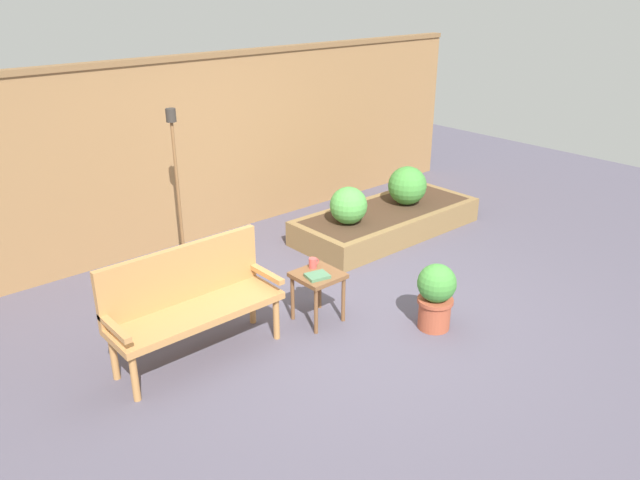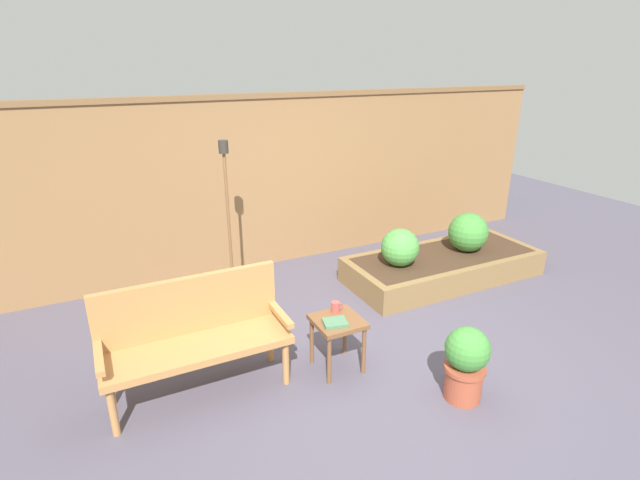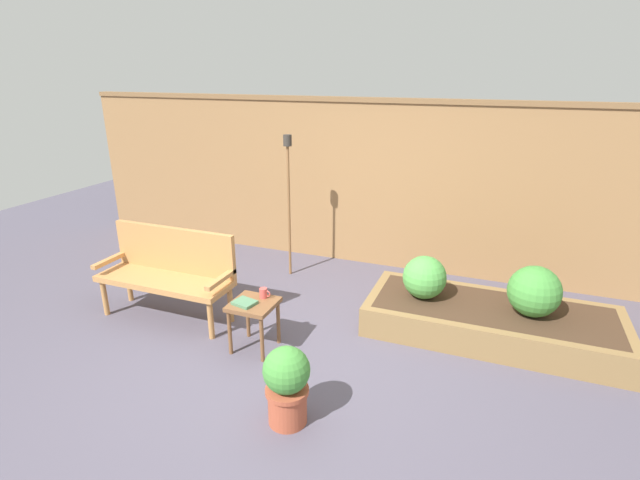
{
  "view_description": "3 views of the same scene",
  "coord_description": "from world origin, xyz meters",
  "px_view_note": "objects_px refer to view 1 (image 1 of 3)",
  "views": [
    {
      "loc": [
        -3.6,
        -3.63,
        2.94
      ],
      "look_at": [
        0.1,
        0.6,
        0.54
      ],
      "focal_mm": 34.67,
      "sensor_mm": 36.0,
      "label": 1
    },
    {
      "loc": [
        -2.03,
        -2.95,
        2.53
      ],
      "look_at": [
        -0.1,
        0.95,
        0.88
      ],
      "focal_mm": 26.85,
      "sensor_mm": 36.0,
      "label": 2
    },
    {
      "loc": [
        1.66,
        -3.27,
        2.49
      ],
      "look_at": [
        -0.02,
        1.02,
        0.83
      ],
      "focal_mm": 26.77,
      "sensor_mm": 36.0,
      "label": 3
    }
  ],
  "objects_px": {
    "garden_bench": "(190,296)",
    "shrub_near_bench": "(349,205)",
    "shrub_far_corner": "(407,186)",
    "side_table": "(318,282)",
    "book_on_table": "(317,276)",
    "potted_boxwood": "(436,294)",
    "tiki_torch": "(176,164)",
    "cup_on_table": "(313,263)"
  },
  "relations": [
    {
      "from": "cup_on_table",
      "to": "shrub_near_bench",
      "type": "height_order",
      "value": "shrub_near_bench"
    },
    {
      "from": "garden_bench",
      "to": "shrub_near_bench",
      "type": "xyz_separation_m",
      "value": [
        2.51,
        0.77,
        -0.03
      ]
    },
    {
      "from": "book_on_table",
      "to": "tiki_torch",
      "type": "xyz_separation_m",
      "value": [
        -0.36,
        1.76,
        0.71
      ]
    },
    {
      "from": "side_table",
      "to": "shrub_far_corner",
      "type": "xyz_separation_m",
      "value": [
        2.38,
        1.04,
        0.14
      ]
    },
    {
      "from": "shrub_far_corner",
      "to": "tiki_torch",
      "type": "relative_size",
      "value": 0.27
    },
    {
      "from": "side_table",
      "to": "book_on_table",
      "type": "relative_size",
      "value": 2.47
    },
    {
      "from": "side_table",
      "to": "potted_boxwood",
      "type": "bearing_deg",
      "value": -48.29
    },
    {
      "from": "garden_bench",
      "to": "tiki_torch",
      "type": "xyz_separation_m",
      "value": [
        0.72,
        1.42,
        0.66
      ]
    },
    {
      "from": "book_on_table",
      "to": "shrub_far_corner",
      "type": "bearing_deg",
      "value": 37.06
    },
    {
      "from": "potted_boxwood",
      "to": "shrub_near_bench",
      "type": "distance_m",
      "value": 1.96
    },
    {
      "from": "shrub_far_corner",
      "to": "side_table",
      "type": "bearing_deg",
      "value": -156.34
    },
    {
      "from": "potted_boxwood",
      "to": "shrub_far_corner",
      "type": "relative_size",
      "value": 1.29
    },
    {
      "from": "garden_bench",
      "to": "shrub_near_bench",
      "type": "distance_m",
      "value": 2.63
    },
    {
      "from": "book_on_table",
      "to": "potted_boxwood",
      "type": "xyz_separation_m",
      "value": [
        0.76,
        -0.73,
        -0.16
      ]
    },
    {
      "from": "potted_boxwood",
      "to": "tiki_torch",
      "type": "relative_size",
      "value": 0.35
    },
    {
      "from": "garden_bench",
      "to": "side_table",
      "type": "height_order",
      "value": "garden_bench"
    },
    {
      "from": "book_on_table",
      "to": "tiki_torch",
      "type": "distance_m",
      "value": 1.93
    },
    {
      "from": "side_table",
      "to": "shrub_far_corner",
      "type": "distance_m",
      "value": 2.61
    },
    {
      "from": "garden_bench",
      "to": "book_on_table",
      "type": "relative_size",
      "value": 7.4
    },
    {
      "from": "shrub_near_bench",
      "to": "shrub_far_corner",
      "type": "xyz_separation_m",
      "value": [
        1.01,
        0.0,
        0.02
      ]
    },
    {
      "from": "garden_bench",
      "to": "shrub_near_bench",
      "type": "height_order",
      "value": "garden_bench"
    },
    {
      "from": "cup_on_table",
      "to": "book_on_table",
      "type": "bearing_deg",
      "value": -119.93
    },
    {
      "from": "side_table",
      "to": "shrub_near_bench",
      "type": "relative_size",
      "value": 1.1
    },
    {
      "from": "cup_on_table",
      "to": "shrub_far_corner",
      "type": "bearing_deg",
      "value": 21.57
    },
    {
      "from": "garden_bench",
      "to": "potted_boxwood",
      "type": "xyz_separation_m",
      "value": [
        1.85,
        -1.07,
        -0.21
      ]
    },
    {
      "from": "garden_bench",
      "to": "shrub_far_corner",
      "type": "distance_m",
      "value": 3.61
    },
    {
      "from": "cup_on_table",
      "to": "tiki_torch",
      "type": "bearing_deg",
      "value": 106.4
    },
    {
      "from": "book_on_table",
      "to": "shrub_far_corner",
      "type": "xyz_separation_m",
      "value": [
        2.44,
        1.1,
        0.05
      ]
    },
    {
      "from": "side_table",
      "to": "shrub_far_corner",
      "type": "bearing_deg",
      "value": 23.66
    },
    {
      "from": "shrub_far_corner",
      "to": "garden_bench",
      "type": "bearing_deg",
      "value": -167.7
    },
    {
      "from": "cup_on_table",
      "to": "potted_boxwood",
      "type": "bearing_deg",
      "value": -54.13
    },
    {
      "from": "book_on_table",
      "to": "shrub_near_bench",
      "type": "bearing_deg",
      "value": 50.4
    },
    {
      "from": "shrub_near_bench",
      "to": "tiki_torch",
      "type": "distance_m",
      "value": 2.03
    },
    {
      "from": "book_on_table",
      "to": "shrub_far_corner",
      "type": "relative_size",
      "value": 0.4
    },
    {
      "from": "book_on_table",
      "to": "potted_boxwood",
      "type": "relative_size",
      "value": 0.31
    },
    {
      "from": "cup_on_table",
      "to": "side_table",
      "type": "bearing_deg",
      "value": -110.97
    },
    {
      "from": "tiki_torch",
      "to": "side_table",
      "type": "bearing_deg",
      "value": -76.16
    },
    {
      "from": "cup_on_table",
      "to": "potted_boxwood",
      "type": "height_order",
      "value": "potted_boxwood"
    },
    {
      "from": "side_table",
      "to": "cup_on_table",
      "type": "height_order",
      "value": "cup_on_table"
    },
    {
      "from": "garden_bench",
      "to": "cup_on_table",
      "type": "xyz_separation_m",
      "value": [
        1.19,
        -0.16,
        -0.02
      ]
    },
    {
      "from": "cup_on_table",
      "to": "shrub_far_corner",
      "type": "height_order",
      "value": "shrub_far_corner"
    },
    {
      "from": "potted_boxwood",
      "to": "shrub_far_corner",
      "type": "distance_m",
      "value": 2.5
    }
  ]
}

